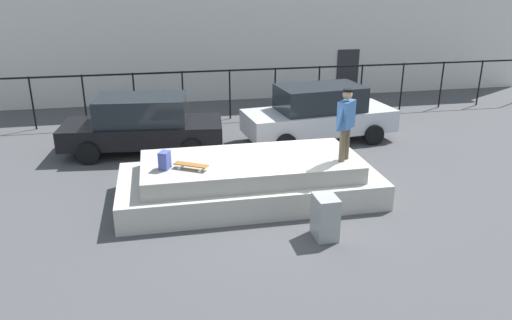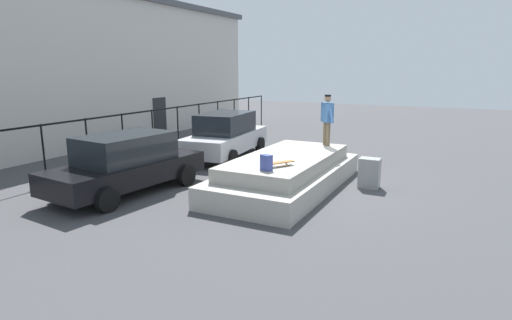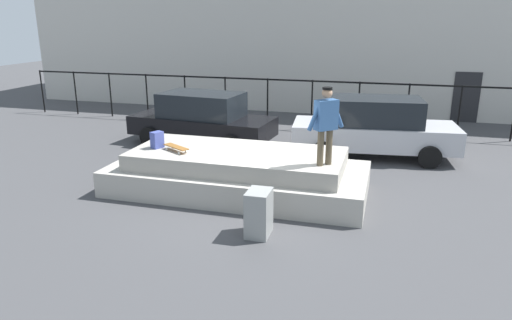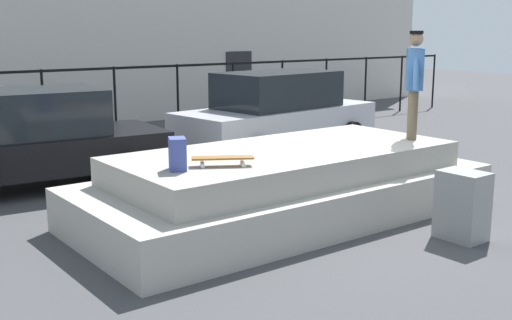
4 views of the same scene
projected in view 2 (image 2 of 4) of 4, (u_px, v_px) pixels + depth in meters
name	position (u px, v px, depth m)	size (l,w,h in m)	color
ground_plane	(299.00, 184.00, 13.27)	(60.00, 60.00, 0.00)	#424244
concrete_ledge	(287.00, 173.00, 12.71)	(6.15, 2.76, 1.00)	#ADA89E
skateboarder	(327.00, 116.00, 14.02)	(0.73, 0.70, 1.68)	brown
skateboard	(281.00, 163.00, 11.17)	(0.78, 0.58, 0.12)	brown
backpack	(266.00, 162.00, 10.72)	(0.28, 0.20, 0.40)	#3F4C99
car_black_sedan_near	(127.00, 163.00, 12.18)	(4.87, 2.45, 1.71)	black
car_silver_sedan_mid	(226.00, 135.00, 17.00)	(4.97, 2.46, 1.79)	#B7B7BC
utility_box	(369.00, 173.00, 12.73)	(0.44, 0.60, 0.91)	gray
fence_row	(123.00, 129.00, 16.22)	(24.06, 0.06, 1.85)	black
warehouse_building	(8.00, 68.00, 18.61)	(29.15, 7.45, 7.05)	beige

